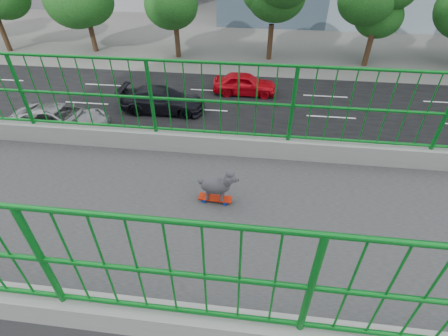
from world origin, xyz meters
TOP-DOWN VIEW (x-y plane):
  - road at (-13.00, 0.00)m, footprint 18.00×90.00m
  - footbridge at (0.00, 0.00)m, footprint 3.00×24.00m
  - skateboard at (-0.28, 3.07)m, footprint 0.15×0.43m
  - poodle at (-0.28, 3.10)m, footprint 0.23×0.51m
  - car_0 at (-6.00, 4.53)m, footprint 1.53×3.81m
  - car_1 at (-9.20, 9.43)m, footprint 1.56×4.47m
  - car_2 at (-12.40, -7.65)m, footprint 2.57×5.58m
  - car_3 at (-15.60, -2.60)m, footprint 2.16×5.30m
  - car_4 at (-18.80, 2.39)m, footprint 1.75×4.34m

SIDE VIEW (x-z plane):
  - road at x=-13.00m, z-range 0.00..0.02m
  - car_0 at x=-6.00m, z-range 0.00..1.30m
  - car_1 at x=-9.20m, z-range 0.00..1.47m
  - car_4 at x=-18.80m, z-range 0.00..1.48m
  - car_3 at x=-15.60m, z-range 0.00..1.54m
  - car_2 at x=-12.40m, z-range 0.00..1.55m
  - footbridge at x=0.00m, z-range 1.72..8.72m
  - skateboard at x=-0.28m, z-range 7.01..7.07m
  - poodle at x=-0.28m, z-range 7.07..7.50m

